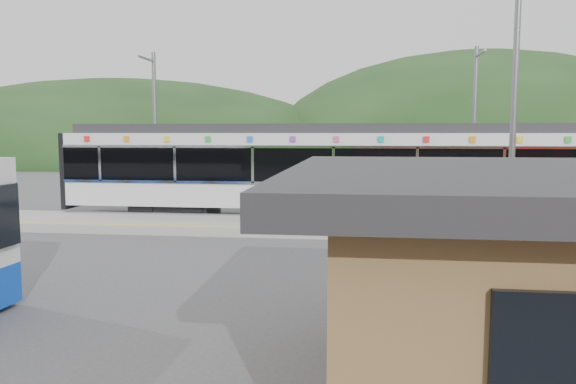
# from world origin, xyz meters

# --- Properties ---
(ground) EXTENTS (120.00, 120.00, 0.00)m
(ground) POSITION_xyz_m (0.00, 0.00, 0.00)
(ground) COLOR #4C4C4F
(ground) RESTS_ON ground
(hills) EXTENTS (146.00, 149.00, 26.00)m
(hills) POSITION_xyz_m (6.19, 5.29, 0.00)
(hills) COLOR #1E3D19
(hills) RESTS_ON ground
(platform) EXTENTS (26.00, 3.20, 0.30)m
(platform) POSITION_xyz_m (0.00, 3.30, 0.15)
(platform) COLOR #9E9E99
(platform) RESTS_ON ground
(yellow_line) EXTENTS (26.00, 0.10, 0.01)m
(yellow_line) POSITION_xyz_m (0.00, 2.00, 0.30)
(yellow_line) COLOR yellow
(yellow_line) RESTS_ON platform
(train) EXTENTS (20.44, 3.01, 3.74)m
(train) POSITION_xyz_m (0.80, 6.00, 2.06)
(train) COLOR black
(train) RESTS_ON ground
(catenary_mast_west) EXTENTS (0.18, 1.80, 7.00)m
(catenary_mast_west) POSITION_xyz_m (-7.00, 8.56, 3.65)
(catenary_mast_west) COLOR slate
(catenary_mast_west) RESTS_ON ground
(catenary_mast_east) EXTENTS (0.18, 1.80, 7.00)m
(catenary_mast_east) POSITION_xyz_m (7.00, 8.56, 3.65)
(catenary_mast_east) COLOR slate
(catenary_mast_east) RESTS_ON ground
(lamp_post) EXTENTS (0.36, 1.10, 6.23)m
(lamp_post) POSITION_xyz_m (5.18, -4.79, 3.71)
(lamp_post) COLOR slate
(lamp_post) RESTS_ON ground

